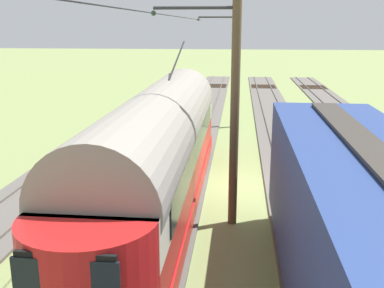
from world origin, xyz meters
The scene contains 9 objects.
ground_plane centered at (0.00, 0.00, 0.00)m, with size 220.00×220.00×0.00m, color olive.
track_adjacent_siding centered at (-2.56, -0.31, 0.05)m, with size 2.80×80.00×0.18m.
track_third_siding centered at (2.56, -0.31, 0.05)m, with size 2.80×80.00×0.18m.
track_outer_siding centered at (7.69, -0.31, 0.05)m, with size 2.80×80.00×0.18m.
vintage_streetcar centered at (2.56, 2.85, 2.26)m, with size 2.65×17.09×5.42m.
coach_adjacent centered at (-2.57, 8.73, 2.16)m, with size 2.96×11.57×3.85m.
catenary_pole_foreground centered at (0.15, -11.34, 3.74)m, with size 2.70×0.28×7.18m.
catenary_pole_mid_near centered at (0.15, 3.46, 3.74)m, with size 2.70×0.28×7.18m.
overhead_wire_run centered at (2.51, 2.79, 6.64)m, with size 2.49×33.60×0.18m.
Camera 1 is at (-0.03, 17.31, 6.27)m, focal length 42.48 mm.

